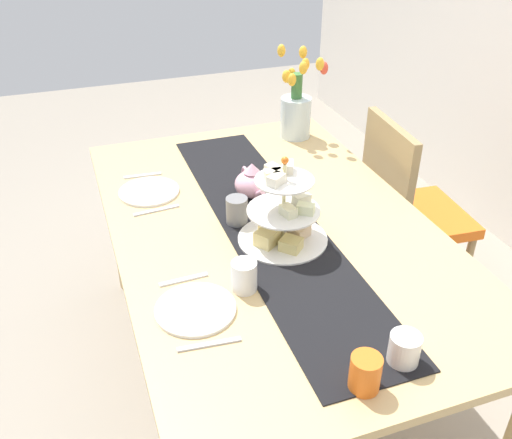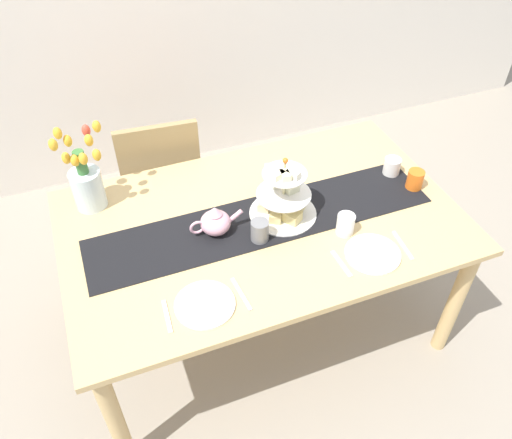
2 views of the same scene
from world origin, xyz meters
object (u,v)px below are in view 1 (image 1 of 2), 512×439
(dining_table, at_px, (272,246))
(chair_left, at_px, (406,206))
(tiered_cake_stand, at_px, (283,217))
(fork_right, at_px, (184,279))
(teapot, at_px, (252,183))
(knife_left, at_px, (156,210))
(knife_right, at_px, (209,344))
(dinner_plate_right, at_px, (196,309))
(cream_jug, at_px, (404,349))
(mug_white_text, at_px, (244,276))
(mug_orange, at_px, (365,373))
(mug_grey, at_px, (237,210))
(dinner_plate_left, at_px, (149,191))
(tulip_vase, at_px, (296,108))
(fork_left, at_px, (143,175))

(dining_table, distance_m, chair_left, 0.84)
(tiered_cake_stand, xyz_separation_m, fork_right, (0.10, -0.36, -0.09))
(teapot, relative_size, fork_right, 1.59)
(knife_left, distance_m, knife_right, 0.72)
(dinner_plate_right, distance_m, fork_right, 0.15)
(dining_table, bearing_deg, tiered_cake_stand, 0.29)
(fork_right, bearing_deg, teapot, 138.94)
(dining_table, distance_m, cream_jug, 0.73)
(chair_left, distance_m, mug_white_text, 1.18)
(chair_left, distance_m, dinner_plate_right, 1.32)
(tiered_cake_stand, distance_m, mug_orange, 0.65)
(mug_grey, bearing_deg, tiered_cake_stand, 35.65)
(dinner_plate_left, height_order, dinner_plate_right, same)
(dinner_plate_right, xyz_separation_m, mug_orange, (0.40, 0.31, 0.04))
(knife_left, bearing_deg, fork_right, 0.00)
(knife_left, relative_size, dinner_plate_right, 0.74)
(fork_right, height_order, knife_right, same)
(dining_table, distance_m, tiered_cake_stand, 0.21)
(dining_table, bearing_deg, mug_orange, -3.85)
(tulip_vase, distance_m, knife_left, 0.88)
(fork_left, bearing_deg, dinner_plate_right, 0.00)
(fork_left, relative_size, mug_white_text, 1.58)
(fork_left, relative_size, knife_right, 0.88)
(tiered_cake_stand, xyz_separation_m, knife_right, (0.39, -0.36, -0.09))
(knife_right, bearing_deg, tulip_vase, 147.91)
(cream_jug, xyz_separation_m, mug_white_text, (-0.41, -0.28, 0.01))
(tulip_vase, xyz_separation_m, cream_jug, (1.39, -0.29, -0.10))
(dining_table, relative_size, dinner_plate_right, 7.57)
(fork_right, bearing_deg, mug_white_text, 58.13)
(cream_jug, xyz_separation_m, dinner_plate_right, (-0.36, -0.44, -0.04))
(cream_jug, bearing_deg, dinner_plate_left, -157.72)
(knife_left, bearing_deg, mug_grey, 55.27)
(teapot, xyz_separation_m, fork_right, (0.42, -0.36, -0.06))
(tiered_cake_stand, xyz_separation_m, cream_jug, (0.61, 0.08, -0.05))
(fork_left, distance_m, fork_right, 0.72)
(fork_left, bearing_deg, tiered_cake_stand, 30.35)
(fork_left, xyz_separation_m, mug_grey, (0.46, 0.25, 0.05))
(mug_white_text, bearing_deg, dinner_plate_left, -166.66)
(knife_right, height_order, mug_orange, mug_orange)
(tulip_vase, height_order, mug_orange, tulip_vase)
(tulip_vase, bearing_deg, mug_grey, -37.64)
(knife_left, xyz_separation_m, knife_right, (0.72, 0.00, 0.00))
(cream_jug, distance_m, fork_left, 1.31)
(fork_left, distance_m, mug_white_text, 0.84)
(tiered_cake_stand, distance_m, dinner_plate_left, 0.60)
(dinner_plate_left, bearing_deg, fork_right, 0.00)
(dining_table, xyz_separation_m, dinner_plate_right, (0.35, -0.36, 0.09))
(teapot, relative_size, mug_orange, 2.51)
(knife_left, distance_m, fork_right, 0.43)
(teapot, bearing_deg, fork_right, -41.06)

